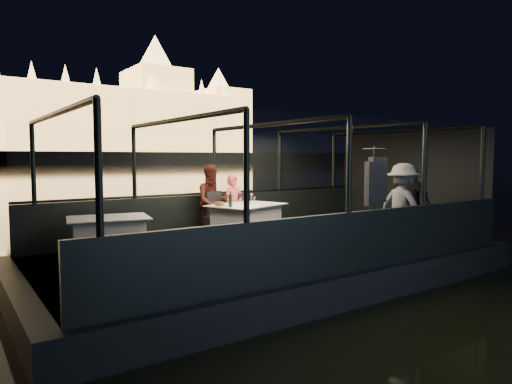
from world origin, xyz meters
TOP-DOWN VIEW (x-y plane):
  - boat_hull at (0.00, 0.00)m, footprint 8.60×4.40m
  - boat_deck at (0.00, 0.00)m, footprint 8.00×4.00m
  - gunwale_port at (0.00, 2.00)m, footprint 8.00×0.08m
  - gunwale_starboard at (0.00, -2.00)m, footprint 8.00×0.08m
  - cabin_glass_port at (0.00, 2.00)m, footprint 8.00×0.02m
  - cabin_glass_starboard at (0.00, -2.00)m, footprint 8.00×0.02m
  - cabin_roof_glass at (0.00, 0.00)m, footprint 8.00×4.00m
  - end_wall_fore at (-4.00, 0.00)m, footprint 0.02×4.00m
  - end_wall_aft at (4.00, 0.00)m, footprint 0.02×4.00m
  - canopy_ribs at (0.00, 0.00)m, footprint 8.00×4.00m
  - dining_table_central at (0.11, 0.90)m, footprint 1.71×1.45m
  - dining_table_aft at (-2.62, 1.01)m, footprint 1.48×1.20m
  - chair_port_left at (-0.24, 1.42)m, footprint 0.59×0.59m
  - chair_port_right at (0.44, 1.38)m, footprint 0.54×0.54m
  - coat_stand at (1.17, -1.45)m, footprint 0.59×0.50m
  - person_woman_coral at (0.25, 1.62)m, footprint 0.50×0.35m
  - person_man_maroon at (-0.27, 1.62)m, footprint 0.83×0.68m
  - passenger_stripe at (2.10, -1.36)m, footprint 0.61×1.05m
  - passenger_dark at (2.72, -1.06)m, footprint 0.39×0.91m
  - wine_bottle at (-0.43, 0.63)m, footprint 0.09×0.09m
  - bread_basket at (-0.49, 0.94)m, footprint 0.24×0.24m
  - amber_candle at (0.05, 0.78)m, footprint 0.06×0.06m
  - plate_near at (0.38, 0.56)m, footprint 0.32×0.32m
  - plate_far at (-0.38, 0.96)m, footprint 0.34×0.34m
  - wine_glass_white at (-0.45, 0.66)m, footprint 0.07×0.07m
  - wine_glass_red at (0.27, 0.95)m, footprint 0.08×0.08m
  - wine_glass_empty at (0.07, 0.55)m, footprint 0.07×0.07m

SIDE VIEW (x-z plane):
  - boat_hull at x=0.00m, z-range -0.50..0.50m
  - boat_deck at x=0.00m, z-range 0.46..0.50m
  - dining_table_central at x=0.11m, z-range 0.50..1.27m
  - dining_table_aft at x=-2.62m, z-range 0.53..1.24m
  - gunwale_port at x=0.00m, z-range 0.50..1.40m
  - gunwale_starboard at x=0.00m, z-range 0.50..1.40m
  - chair_port_left at x=-0.24m, z-range 0.46..1.44m
  - chair_port_right at x=0.44m, z-range 0.50..1.40m
  - person_woman_coral at x=0.25m, z-range 0.59..1.91m
  - person_man_maroon at x=-0.27m, z-range 0.47..2.03m
  - plate_near at x=0.38m, z-range 1.27..1.28m
  - plate_far at x=-0.38m, z-range 1.26..1.28m
  - bread_basket at x=-0.49m, z-range 1.27..1.34m
  - amber_candle at x=0.05m, z-range 1.27..1.34m
  - passenger_stripe at x=2.10m, z-range 0.55..2.15m
  - passenger_dark at x=2.72m, z-range 0.58..2.12m
  - wine_glass_white at x=-0.45m, z-range 1.28..1.44m
  - wine_glass_red at x=0.27m, z-range 1.26..1.46m
  - wine_glass_empty at x=0.07m, z-range 1.27..1.45m
  - coat_stand at x=1.17m, z-range 0.45..2.35m
  - wine_bottle at x=-0.43m, z-range 1.26..1.57m
  - end_wall_fore at x=-4.00m, z-range 0.50..2.80m
  - end_wall_aft at x=4.00m, z-range 0.50..2.80m
  - canopy_ribs at x=0.00m, z-range 0.50..2.80m
  - cabin_glass_port at x=0.00m, z-range 1.40..2.80m
  - cabin_glass_starboard at x=0.00m, z-range 1.40..2.80m
  - cabin_roof_glass at x=0.00m, z-range 2.79..2.81m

